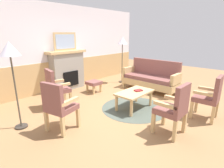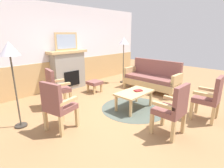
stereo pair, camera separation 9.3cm
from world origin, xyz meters
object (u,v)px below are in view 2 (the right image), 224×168
armchair_near_fireplace (56,86)px  armchair_front_center (173,108)px  footstool (95,83)px  framed_picture (66,42)px  floor_lamp_by_couch (124,44)px  couch (152,79)px  floor_lamp_by_chairs (10,54)px  armchair_front_left (210,96)px  fireplace (68,70)px  book_on_table (138,91)px  coffee_table (134,94)px  armchair_by_window_left (57,104)px

armchair_near_fireplace → armchair_front_center: size_ratio=1.00×
footstool → armchair_front_center: (-0.66, -2.89, 0.25)m
armchair_front_center → armchair_near_fireplace: bearing=105.7°
framed_picture → footstool: (0.34, -0.92, -1.28)m
framed_picture → floor_lamp_by_couch: framed_picture is taller
framed_picture → couch: size_ratio=0.44×
floor_lamp_by_couch → floor_lamp_by_chairs: bearing=-170.8°
armchair_front_left → floor_lamp_by_couch: 3.59m
fireplace → book_on_table: size_ratio=6.64×
coffee_table → armchair_by_window_left: (-1.82, 0.44, 0.15)m
coffee_table → armchair_near_fireplace: 1.96m
armchair_near_fireplace → footstool: bearing=7.3°
fireplace → floor_lamp_by_couch: floor_lamp_by_couch is taller
framed_picture → coffee_table: size_ratio=0.83×
couch → floor_lamp_by_couch: 1.70m
armchair_by_window_left → floor_lamp_by_chairs: size_ratio=0.58×
fireplace → framed_picture: bearing=90.0°
coffee_table → footstool: 1.70m
armchair_near_fireplace → armchair_front_center: bearing=-74.3°
armchair_front_center → floor_lamp_by_chairs: 3.09m
footstool → floor_lamp_by_chairs: 2.78m
armchair_near_fireplace → armchair_front_center: same height
framed_picture → armchair_front_center: (-0.33, -3.81, -1.02)m
couch → floor_lamp_by_chairs: (-3.86, 0.68, 1.05)m
armchair_front_center → framed_picture: bearing=85.1°
armchair_by_window_left → armchair_front_center: bearing=-51.0°
framed_picture → armchair_by_window_left: 2.91m
book_on_table → floor_lamp_by_couch: floor_lamp_by_couch is taller
framed_picture → floor_lamp_by_chairs: framed_picture is taller
armchair_by_window_left → book_on_table: bearing=-14.1°
armchair_by_window_left → fireplace: bearing=52.4°
couch → floor_lamp_by_couch: (0.13, 1.32, 1.05)m
framed_picture → armchair_front_center: bearing=-94.9°
coffee_table → floor_lamp_by_chairs: floor_lamp_by_chairs is taller
coffee_table → fireplace: bearing=93.4°
coffee_table → armchair_front_center: armchair_front_center is taller
coffee_table → armchair_near_fireplace: size_ratio=0.98×
fireplace → armchair_front_left: 4.19m
book_on_table → floor_lamp_by_chairs: (-2.39, 1.18, 1.00)m
couch → armchair_front_center: same height
armchair_by_window_left → armchair_front_center: (1.34, -1.65, 0.00)m
armchair_by_window_left → floor_lamp_by_couch: bearing=20.8°
book_on_table → footstool: size_ratio=0.49×
couch → book_on_table: 1.55m
couch → armchair_front_left: 2.19m
framed_picture → armchair_by_window_left: size_ratio=0.82×
framed_picture → armchair_front_center: size_ratio=0.82×
coffee_table → book_on_table: book_on_table is taller
book_on_table → footstool: (0.08, 1.72, -0.17)m
framed_picture → armchair_near_fireplace: bearing=-134.7°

